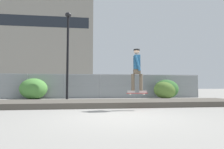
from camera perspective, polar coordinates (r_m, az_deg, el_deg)
name	(u,v)px	position (r m, az deg, el deg)	size (l,w,h in m)	color
ground_plane	(119,117)	(5.76, 1.99, -12.64)	(120.00, 120.00, 0.00)	gray
gravel_berm	(107,103)	(9.08, -1.44, -8.57)	(12.93, 2.54, 0.24)	#4C473F
skateboard	(137,93)	(7.31, 7.53, -5.64)	(0.82, 0.29, 0.07)	#B22D2D
skater	(137,68)	(7.34, 7.47, 2.01)	(0.73, 0.60, 1.71)	#B2ADA8
chain_fence	(100,86)	(14.69, -3.65, -3.48)	(16.22, 0.06, 1.85)	gray
street_lamp	(68,44)	(14.00, -13.15, 8.90)	(0.44, 0.44, 6.21)	black
parked_car_near	(35,87)	(17.67, -22.07, -3.55)	(4.51, 2.16, 1.66)	maroon
library_building	(43,41)	(52.08, -20.05, 9.40)	(25.14, 12.94, 24.83)	gray
shrub_left	(34,89)	(14.68, -22.51, -3.96)	(1.92, 1.57, 1.48)	#477F38
shrub_center	(165,90)	(14.62, 15.74, -4.40)	(1.72, 1.41, 1.33)	#567A33
shrub_right	(166,89)	(14.76, 15.98, -4.23)	(1.83, 1.49, 1.41)	#2D5B28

